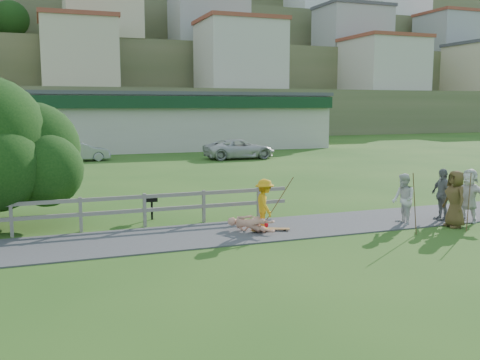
{
  "coord_description": "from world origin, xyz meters",
  "views": [
    {
      "loc": [
        -5.0,
        -13.77,
        3.93
      ],
      "look_at": [
        0.83,
        2.0,
        1.58
      ],
      "focal_mm": 40.0,
      "sensor_mm": 36.0,
      "label": 1
    }
  ],
  "objects_px": {
    "skater_fallen": "(251,224)",
    "car_silver": "(79,152)",
    "spectator_b": "(442,195)",
    "skater_rider": "(265,208)",
    "car_white": "(239,149)",
    "spectator_a": "(403,200)",
    "bbq": "(152,208)",
    "spectator_d": "(469,195)",
    "spectator_c": "(455,199)"
  },
  "relations": [
    {
      "from": "car_white",
      "to": "bbq",
      "type": "relative_size",
      "value": 6.28
    },
    {
      "from": "car_silver",
      "to": "car_white",
      "type": "relative_size",
      "value": 0.78
    },
    {
      "from": "car_silver",
      "to": "spectator_b",
      "type": "bearing_deg",
      "value": -163.28
    },
    {
      "from": "spectator_c",
      "to": "car_white",
      "type": "relative_size",
      "value": 0.35
    },
    {
      "from": "spectator_a",
      "to": "spectator_c",
      "type": "xyz_separation_m",
      "value": [
        1.39,
        -0.81,
        0.07
      ]
    },
    {
      "from": "skater_fallen",
      "to": "spectator_b",
      "type": "bearing_deg",
      "value": -42.68
    },
    {
      "from": "skater_fallen",
      "to": "bbq",
      "type": "height_order",
      "value": "bbq"
    },
    {
      "from": "spectator_b",
      "to": "spectator_a",
      "type": "bearing_deg",
      "value": -80.82
    },
    {
      "from": "spectator_a",
      "to": "spectator_b",
      "type": "relative_size",
      "value": 0.95
    },
    {
      "from": "car_silver",
      "to": "bbq",
      "type": "distance_m",
      "value": 21.25
    },
    {
      "from": "spectator_c",
      "to": "spectator_d",
      "type": "relative_size",
      "value": 1.02
    },
    {
      "from": "spectator_a",
      "to": "car_white",
      "type": "relative_size",
      "value": 0.33
    },
    {
      "from": "spectator_c",
      "to": "bbq",
      "type": "distance_m",
      "value": 10.1
    },
    {
      "from": "spectator_a",
      "to": "spectator_d",
      "type": "distance_m",
      "value": 2.41
    },
    {
      "from": "spectator_d",
      "to": "spectator_c",
      "type": "bearing_deg",
      "value": -79.3
    },
    {
      "from": "car_white",
      "to": "spectator_c",
      "type": "bearing_deg",
      "value": 176.27
    },
    {
      "from": "skater_fallen",
      "to": "bbq",
      "type": "xyz_separation_m",
      "value": [
        -2.49,
        3.05,
        0.13
      ]
    },
    {
      "from": "spectator_d",
      "to": "spectator_a",
      "type": "bearing_deg",
      "value": -112.06
    },
    {
      "from": "skater_rider",
      "to": "spectator_d",
      "type": "relative_size",
      "value": 0.87
    },
    {
      "from": "skater_rider",
      "to": "spectator_c",
      "type": "distance_m",
      "value": 6.25
    },
    {
      "from": "car_white",
      "to": "skater_rider",
      "type": "bearing_deg",
      "value": 160.96
    },
    {
      "from": "skater_fallen",
      "to": "car_silver",
      "type": "xyz_separation_m",
      "value": [
        -3.52,
        24.28,
        0.39
      ]
    },
    {
      "from": "skater_fallen",
      "to": "car_white",
      "type": "height_order",
      "value": "car_white"
    },
    {
      "from": "car_silver",
      "to": "bbq",
      "type": "bearing_deg",
      "value": 176.99
    },
    {
      "from": "car_silver",
      "to": "skater_rider",
      "type": "bearing_deg",
      "value": -176.62
    },
    {
      "from": "spectator_c",
      "to": "car_white",
      "type": "xyz_separation_m",
      "value": [
        1.24,
        23.55,
        -0.2
      ]
    },
    {
      "from": "skater_rider",
      "to": "spectator_b",
      "type": "bearing_deg",
      "value": -86.44
    },
    {
      "from": "spectator_a",
      "to": "spectator_b",
      "type": "height_order",
      "value": "spectator_b"
    },
    {
      "from": "skater_fallen",
      "to": "spectator_b",
      "type": "xyz_separation_m",
      "value": [
        6.79,
        -0.59,
        0.62
      ]
    },
    {
      "from": "skater_fallen",
      "to": "spectator_a",
      "type": "relative_size",
      "value": 0.92
    },
    {
      "from": "skater_fallen",
      "to": "spectator_c",
      "type": "distance_m",
      "value": 6.71
    },
    {
      "from": "spectator_d",
      "to": "car_silver",
      "type": "xyz_separation_m",
      "value": [
        -11.02,
        25.35,
        -0.23
      ]
    },
    {
      "from": "car_silver",
      "to": "car_white",
      "type": "bearing_deg",
      "value": -107.09
    },
    {
      "from": "car_silver",
      "to": "bbq",
      "type": "height_order",
      "value": "car_silver"
    },
    {
      "from": "bbq",
      "to": "spectator_b",
      "type": "bearing_deg",
      "value": -15.1
    },
    {
      "from": "spectator_d",
      "to": "car_silver",
      "type": "height_order",
      "value": "spectator_d"
    },
    {
      "from": "spectator_a",
      "to": "spectator_d",
      "type": "height_order",
      "value": "spectator_d"
    },
    {
      "from": "skater_fallen",
      "to": "spectator_a",
      "type": "height_order",
      "value": "spectator_a"
    },
    {
      "from": "car_silver",
      "to": "skater_fallen",
      "type": "bearing_deg",
      "value": -177.55
    },
    {
      "from": "spectator_c",
      "to": "car_white",
      "type": "distance_m",
      "value": 23.58
    },
    {
      "from": "skater_fallen",
      "to": "car_silver",
      "type": "height_order",
      "value": "car_silver"
    },
    {
      "from": "spectator_a",
      "to": "bbq",
      "type": "relative_size",
      "value": 2.05
    },
    {
      "from": "skater_fallen",
      "to": "spectator_d",
      "type": "distance_m",
      "value": 7.6
    },
    {
      "from": "skater_rider",
      "to": "spectator_a",
      "type": "xyz_separation_m",
      "value": [
        4.7,
        -0.61,
        0.07
      ]
    },
    {
      "from": "skater_fallen",
      "to": "bbq",
      "type": "relative_size",
      "value": 1.88
    },
    {
      "from": "skater_fallen",
      "to": "spectator_d",
      "type": "bearing_deg",
      "value": -45.85
    },
    {
      "from": "skater_fallen",
      "to": "car_white",
      "type": "bearing_deg",
      "value": 32.92
    },
    {
      "from": "spectator_c",
      "to": "skater_fallen",
      "type": "bearing_deg",
      "value": -97.05
    },
    {
      "from": "spectator_c",
      "to": "bbq",
      "type": "bearing_deg",
      "value": -110.86
    },
    {
      "from": "spectator_b",
      "to": "car_white",
      "type": "bearing_deg",
      "value": -177.34
    }
  ]
}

